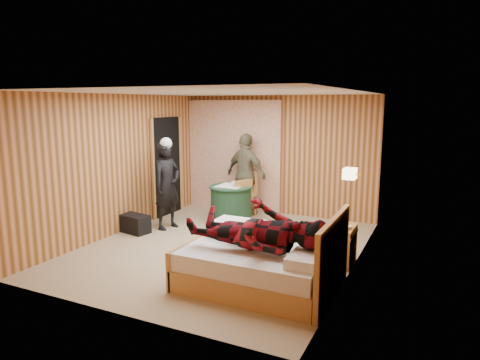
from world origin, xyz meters
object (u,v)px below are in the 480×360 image
at_px(round_table, 231,204).
at_px(duffel_bag, 134,224).
at_px(wall_lamp, 350,174).
at_px(woman_standing, 167,186).
at_px(man_on_bed, 257,219).
at_px(chair_near, 241,198).
at_px(nightstand, 339,244).
at_px(man_at_table, 246,175).
at_px(chair_far, 246,190).
at_px(bed, 262,262).

distance_m(round_table, duffel_bag, 1.88).
xyz_separation_m(wall_lamp, woman_standing, (-3.37, 0.09, -0.48)).
relative_size(woman_standing, man_on_bed, 0.93).
bearing_deg(woman_standing, man_on_bed, -112.64).
height_order(chair_near, duffel_bag, chair_near).
distance_m(nightstand, woman_standing, 3.40).
bearing_deg(man_at_table, chair_near, 122.23).
xyz_separation_m(nightstand, chair_far, (-2.39, 1.93, 0.24)).
bearing_deg(wall_lamp, chair_far, 147.08).
distance_m(bed, duffel_bag, 3.17).
height_order(duffel_bag, woman_standing, woman_standing).
xyz_separation_m(nightstand, man_on_bed, (-0.73, -1.37, 0.64)).
height_order(bed, chair_near, bed).
height_order(woman_standing, man_on_bed, man_on_bed).
distance_m(woman_standing, man_at_table, 1.78).
height_order(bed, round_table, bed).
relative_size(chair_near, man_at_table, 0.51).
relative_size(chair_near, man_on_bed, 0.50).
bearing_deg(man_on_bed, round_table, 122.61).
bearing_deg(wall_lamp, man_at_table, 146.61).
xyz_separation_m(wall_lamp, nightstand, (-0.04, -0.35, -1.00)).
distance_m(round_table, chair_far, 0.69).
bearing_deg(bed, woman_standing, 148.48).
distance_m(duffel_bag, man_at_table, 2.52).
relative_size(bed, nightstand, 3.27).
bearing_deg(nightstand, woman_standing, 172.53).
xyz_separation_m(round_table, man_on_bed, (1.68, -2.62, 0.56)).
xyz_separation_m(wall_lamp, round_table, (-2.45, 0.90, -0.92)).
height_order(chair_far, man_on_bed, man_on_bed).
relative_size(duffel_bag, woman_standing, 0.36).
bearing_deg(bed, man_on_bed, -84.83).
bearing_deg(chair_near, woman_standing, -19.58).
bearing_deg(round_table, wall_lamp, -20.18).
distance_m(chair_near, man_on_bed, 3.11).
bearing_deg(round_table, woman_standing, -138.53).
bearing_deg(man_at_table, bed, 135.07).
xyz_separation_m(round_table, chair_near, (0.17, 0.08, 0.13)).
height_order(nightstand, chair_near, chair_near).
xyz_separation_m(bed, woman_standing, (-2.58, 1.58, 0.53)).
xyz_separation_m(round_table, woman_standing, (-0.92, -0.81, 0.44)).
bearing_deg(chair_far, round_table, -80.67).
bearing_deg(chair_far, bed, -51.28).
distance_m(round_table, woman_standing, 1.30).
height_order(chair_near, man_on_bed, man_on_bed).
bearing_deg(chair_near, man_on_bed, 60.47).
relative_size(chair_far, man_at_table, 0.54).
xyz_separation_m(bed, nightstand, (0.75, 1.14, 0.00)).
bearing_deg(round_table, chair_far, 88.72).
relative_size(chair_far, chair_near, 1.05).
bearing_deg(round_table, bed, -55.34).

